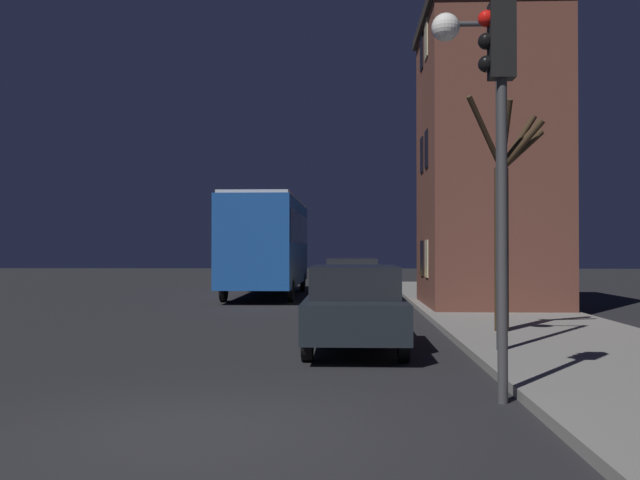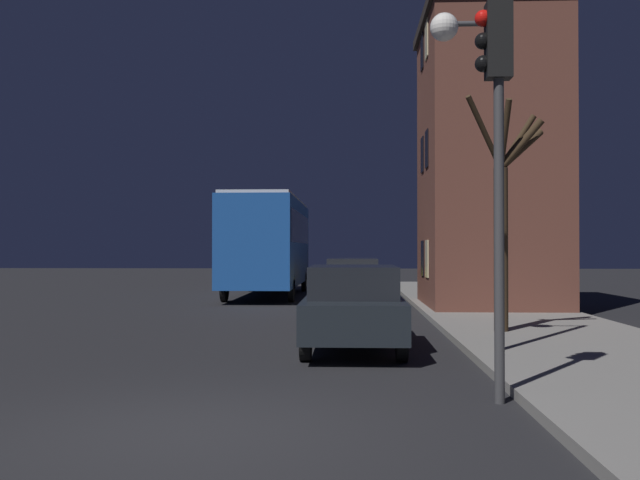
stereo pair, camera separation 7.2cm
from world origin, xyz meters
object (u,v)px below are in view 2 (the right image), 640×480
object	(u,v)px
streetlamp	(472,103)
traffic_light	(496,117)
bus	(269,239)
car_far_lane	(358,272)
bare_tree	(504,217)
car_near_lane	(353,305)
car_mid_lane	(352,280)

from	to	relation	value
streetlamp	traffic_light	bearing A→B (deg)	-94.90
bus	car_far_lane	world-z (taller)	bus
bare_tree	car_near_lane	xyz separation A→B (m)	(-3.09, -1.81, -1.68)
bare_tree	car_far_lane	bearing A→B (deg)	99.29
car_near_lane	streetlamp	bearing A→B (deg)	-25.29
traffic_light	bare_tree	size ratio (longest dim) A/B	1.00
traffic_light	streetlamp	bearing A→B (deg)	85.10
streetlamp	car_mid_lane	world-z (taller)	streetlamp
bus	car_far_lane	bearing A→B (deg)	53.30
car_near_lane	car_mid_lane	xyz separation A→B (m)	(-0.01, 10.40, 0.01)
car_far_lane	bare_tree	bearing A→B (deg)	-80.71
streetlamp	bare_tree	xyz separation A→B (m)	(1.11, 2.74, -1.78)
car_mid_lane	car_far_lane	size ratio (longest dim) A/B	0.98
car_mid_lane	car_far_lane	bearing A→B (deg)	88.39
bare_tree	car_far_lane	xyz separation A→B (m)	(-2.85, 17.41, -1.71)
car_mid_lane	car_far_lane	distance (m)	8.83
streetlamp	car_near_lane	distance (m)	4.10
traffic_light	car_near_lane	world-z (taller)	traffic_light
traffic_light	bus	world-z (taller)	traffic_light
streetlamp	car_far_lane	xyz separation A→B (m)	(-1.74, 20.16, -3.49)
bare_tree	car_far_lane	world-z (taller)	bare_tree
car_far_lane	car_mid_lane	bearing A→B (deg)	-91.61
traffic_light	car_near_lane	bearing A→B (deg)	110.70
bus	car_near_lane	size ratio (longest dim) A/B	2.15
bare_tree	car_mid_lane	bearing A→B (deg)	109.82
traffic_light	car_far_lane	xyz separation A→B (m)	(-1.44, 23.66, -2.61)
streetlamp	traffic_light	world-z (taller)	streetlamp
streetlamp	traffic_light	xyz separation A→B (m)	(-0.30, -3.51, -0.89)
bus	car_near_lane	world-z (taller)	bus
streetlamp	bare_tree	bearing A→B (deg)	67.99
car_near_lane	bus	bearing A→B (deg)	102.59
bus	car_far_lane	size ratio (longest dim) A/B	2.05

